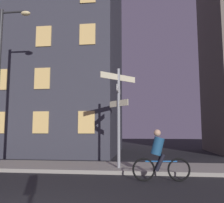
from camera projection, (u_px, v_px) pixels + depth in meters
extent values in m
cube|color=gray|center=(87.00, 167.00, 10.04)|extent=(40.00, 2.51, 0.14)
cylinder|color=gray|center=(119.00, 117.00, 9.57)|extent=(0.12, 0.12, 3.90)
cube|color=beige|center=(119.00, 77.00, 9.75)|extent=(1.28, 1.28, 0.24)
cube|color=white|center=(119.00, 90.00, 9.69)|extent=(0.03, 1.27, 0.24)
cube|color=beige|center=(119.00, 103.00, 9.63)|extent=(0.81, 0.81, 0.24)
cylinder|color=#2D2D30|center=(14.00, 12.00, 11.14)|extent=(1.17, 0.10, 0.10)
ellipsoid|color=#F9E099|center=(26.00, 13.00, 11.06)|extent=(0.44, 0.28, 0.20)
torus|color=black|center=(179.00, 170.00, 7.59)|extent=(0.72, 0.13, 0.72)
torus|color=black|center=(144.00, 169.00, 7.61)|extent=(0.72, 0.13, 0.72)
cylinder|color=#1959A5|center=(161.00, 161.00, 7.63)|extent=(1.00, 0.14, 0.04)
cylinder|color=navy|center=(158.00, 146.00, 7.69)|extent=(0.48, 0.36, 0.61)
sphere|color=tan|center=(157.00, 133.00, 7.73)|extent=(0.22, 0.22, 0.22)
cylinder|color=black|center=(159.00, 162.00, 7.72)|extent=(0.35, 0.15, 0.55)
cylinder|color=black|center=(160.00, 163.00, 7.54)|extent=(0.35, 0.15, 0.55)
cube|color=#383842|center=(49.00, 48.00, 18.07)|extent=(10.20, 8.03, 15.24)
cube|color=#F2C672|center=(41.00, 122.00, 13.28)|extent=(0.90, 0.06, 1.20)
cube|color=#F2C672|center=(86.00, 122.00, 12.98)|extent=(0.90, 0.06, 1.20)
cube|color=#F2C672|center=(42.00, 78.00, 13.56)|extent=(0.90, 0.06, 1.20)
cube|color=#F2C672|center=(44.00, 36.00, 13.85)|extent=(0.90, 0.06, 1.20)
cube|color=#F2C672|center=(87.00, 34.00, 13.54)|extent=(0.90, 0.06, 1.20)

